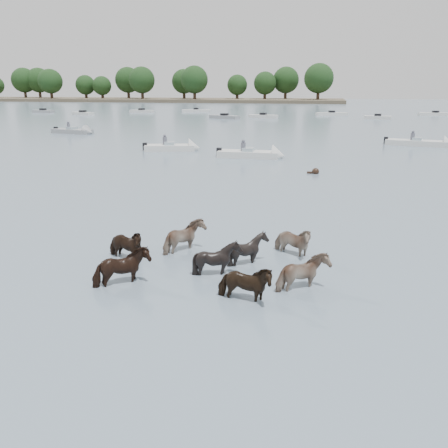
# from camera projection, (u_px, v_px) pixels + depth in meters

# --- Properties ---
(ground) EXTENTS (400.00, 400.00, 0.00)m
(ground) POSITION_uv_depth(u_px,v_px,m) (173.00, 268.00, 13.30)
(ground) COLOR slate
(ground) RESTS_ON ground
(shoreline) EXTENTS (160.00, 30.00, 1.00)m
(shoreline) POSITION_uv_depth(u_px,v_px,m) (120.00, 100.00, 167.73)
(shoreline) COLOR #4C4233
(shoreline) RESTS_ON ground
(pony_herd) EXTENTS (6.93, 4.67, 1.27)m
(pony_herd) POSITION_uv_depth(u_px,v_px,m) (213.00, 259.00, 12.98)
(pony_herd) COLOR black
(pony_herd) RESTS_ON ground
(swimming_pony) EXTENTS (0.72, 0.44, 0.44)m
(swimming_pony) POSITION_uv_depth(u_px,v_px,m) (315.00, 172.00, 27.71)
(swimming_pony) COLOR black
(swimming_pony) RESTS_ON ground
(motorboat_a) EXTENTS (4.77, 2.72, 1.92)m
(motorboat_a) POSITION_uv_depth(u_px,v_px,m) (178.00, 148.00, 37.68)
(motorboat_a) COLOR silver
(motorboat_a) RESTS_ON ground
(motorboat_b) EXTENTS (5.13, 1.67, 1.92)m
(motorboat_b) POSITION_uv_depth(u_px,v_px,m) (258.00, 155.00, 33.82)
(motorboat_b) COLOR silver
(motorboat_b) RESTS_ON ground
(motorboat_c) EXTENTS (5.95, 2.82, 1.92)m
(motorboat_c) POSITION_uv_depth(u_px,v_px,m) (426.00, 143.00, 40.55)
(motorboat_c) COLOR silver
(motorboat_c) RESTS_ON ground
(motorboat_f) EXTENTS (5.52, 2.69, 1.92)m
(motorboat_f) POSITION_uv_depth(u_px,v_px,m) (77.00, 132.00, 51.26)
(motorboat_f) COLOR gray
(motorboat_f) RESTS_ON ground
(distant_flotilla) EXTENTS (106.11, 24.30, 0.93)m
(distant_flotilla) POSITION_uv_depth(u_px,v_px,m) (307.00, 114.00, 82.54)
(distant_flotilla) COLOR gray
(distant_flotilla) RESTS_ON ground
(treeline) EXTENTS (151.40, 22.33, 12.40)m
(treeline) POSITION_uv_depth(u_px,v_px,m) (125.00, 81.00, 164.20)
(treeline) COLOR #382619
(treeline) RESTS_ON ground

